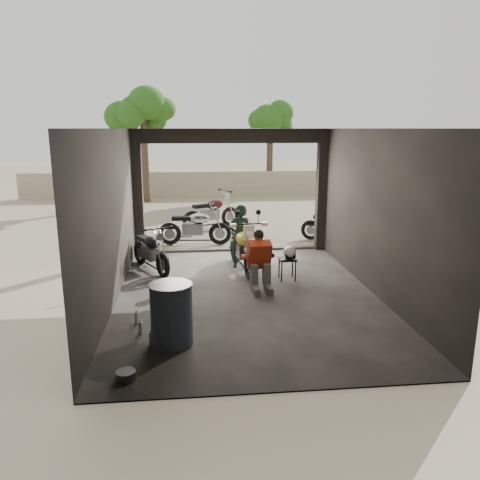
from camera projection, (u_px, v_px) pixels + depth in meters
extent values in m
plane|color=#7A6D56|center=(247.00, 296.00, 9.18)|extent=(80.00, 80.00, 0.00)
cube|color=#2D2B28|center=(247.00, 295.00, 9.18)|extent=(5.00, 7.00, 0.02)
plane|color=black|center=(248.00, 129.00, 8.44)|extent=(7.00, 7.00, 0.00)
cube|color=black|center=(284.00, 270.00, 5.43)|extent=(5.00, 0.02, 3.20)
cube|color=black|center=(112.00, 218.00, 8.56)|extent=(0.02, 7.00, 3.20)
cube|color=black|center=(375.00, 213.00, 9.07)|extent=(0.02, 7.00, 3.20)
cube|color=black|center=(138.00, 193.00, 11.84)|extent=(0.24, 0.24, 3.20)
cube|color=black|center=(321.00, 191.00, 12.33)|extent=(0.24, 0.24, 3.20)
cube|color=black|center=(231.00, 136.00, 11.79)|extent=(5.00, 0.16, 0.36)
cube|color=#2D2B28|center=(231.00, 249.00, 12.56)|extent=(5.00, 0.25, 0.08)
cube|color=gray|center=(212.00, 184.00, 22.59)|extent=(18.00, 0.30, 1.20)
cylinder|color=#382B1E|center=(145.00, 162.00, 20.55)|extent=(0.30, 0.30, 3.58)
ellipsoid|color=#1E4C14|center=(143.00, 109.00, 20.03)|extent=(2.20, 2.20, 3.14)
cylinder|color=#382B1E|center=(270.00, 163.00, 22.64)|extent=(0.30, 0.30, 3.20)
ellipsoid|color=#1E4C14|center=(270.00, 120.00, 22.18)|extent=(2.20, 2.20, 2.80)
imported|color=black|center=(240.00, 237.00, 10.84)|extent=(0.58, 0.41, 1.52)
cube|color=black|center=(287.00, 259.00, 10.02)|extent=(0.36, 0.36, 0.04)
cylinder|color=black|center=(282.00, 272.00, 9.92)|extent=(0.03, 0.03, 0.48)
cylinder|color=black|center=(295.00, 271.00, 9.95)|extent=(0.03, 0.03, 0.48)
cylinder|color=black|center=(279.00, 268.00, 10.21)|extent=(0.03, 0.03, 0.48)
cylinder|color=black|center=(292.00, 267.00, 10.24)|extent=(0.03, 0.03, 0.48)
ellipsoid|color=silver|center=(290.00, 252.00, 9.97)|extent=(0.36, 0.37, 0.27)
cylinder|color=#394C60|center=(172.00, 316.00, 6.96)|extent=(0.74, 0.74, 0.97)
cylinder|color=black|center=(344.00, 206.00, 12.29)|extent=(0.08, 0.08, 2.44)
cylinder|color=beige|center=(346.00, 168.00, 12.03)|extent=(0.89, 0.03, 0.89)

